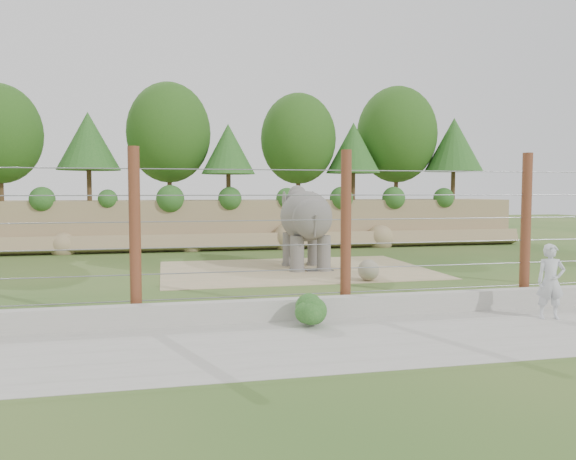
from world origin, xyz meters
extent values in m
plane|color=#305920|center=(0.00, 0.00, 0.00)|extent=(90.00, 90.00, 0.00)
cube|color=#9B8160|center=(0.00, 13.00, 1.25)|extent=(30.00, 4.00, 2.50)
cube|color=#9B8160|center=(0.00, 10.70, 0.35)|extent=(30.00, 1.37, 1.07)
cylinder|color=#3F2B19|center=(-12.00, 12.00, 3.38)|extent=(0.24, 0.24, 1.75)
cylinder|color=#3F2B19|center=(-8.00, 12.50, 3.29)|extent=(0.24, 0.24, 1.58)
sphere|color=#214E16|center=(-8.00, 12.50, 5.42)|extent=(3.60, 3.60, 3.60)
cylinder|color=#3F2B19|center=(-4.00, 13.00, 3.46)|extent=(0.24, 0.24, 1.92)
sphere|color=#214E16|center=(-4.00, 13.00, 6.07)|extent=(4.40, 4.40, 4.40)
cylinder|color=#3F2B19|center=(-1.00, 11.80, 3.20)|extent=(0.24, 0.24, 1.40)
sphere|color=#214E16|center=(-1.00, 11.80, 5.10)|extent=(3.20, 3.20, 3.20)
cylinder|color=#3F2B19|center=(3.00, 12.80, 3.41)|extent=(0.24, 0.24, 1.82)
sphere|color=#214E16|center=(3.00, 12.80, 5.88)|extent=(4.16, 4.16, 4.16)
cylinder|color=#3F2B19|center=(6.00, 12.20, 3.25)|extent=(0.24, 0.24, 1.50)
sphere|color=#214E16|center=(6.00, 12.20, 5.29)|extent=(3.44, 3.44, 3.44)
cylinder|color=#3F2B19|center=(9.00, 13.20, 3.51)|extent=(0.24, 0.24, 2.03)
sphere|color=#214E16|center=(9.00, 13.20, 6.27)|extent=(4.64, 4.64, 4.64)
cylinder|color=#3F2B19|center=(12.00, 12.00, 3.32)|extent=(0.24, 0.24, 1.64)
sphere|color=#214E16|center=(12.00, 12.00, 5.55)|extent=(3.76, 3.76, 3.76)
cube|color=tan|center=(0.50, 3.00, 0.01)|extent=(10.00, 7.00, 0.02)
cube|color=#262628|center=(1.32, 2.60, 0.04)|extent=(1.00, 0.60, 0.03)
sphere|color=gray|center=(2.26, -0.13, 0.37)|extent=(0.71, 0.71, 0.71)
cube|color=#A3A198|center=(0.00, -5.00, 0.25)|extent=(26.00, 0.35, 0.50)
cube|color=#A3A198|center=(0.00, -7.00, 0.01)|extent=(26.00, 4.00, 0.01)
cylinder|color=brown|center=(-5.00, -4.50, 2.00)|extent=(0.26, 0.26, 4.00)
cylinder|color=brown|center=(0.00, -4.50, 2.00)|extent=(0.26, 0.26, 4.00)
cylinder|color=brown|center=(5.00, -4.50, 2.00)|extent=(0.26, 0.26, 4.00)
cylinder|color=gray|center=(0.00, -4.50, 0.50)|extent=(20.00, 0.02, 0.02)
cylinder|color=gray|center=(0.00, -4.50, 1.10)|extent=(20.00, 0.02, 0.02)
cylinder|color=gray|center=(0.00, -4.50, 1.70)|extent=(20.00, 0.02, 0.02)
cylinder|color=gray|center=(0.00, -4.50, 2.30)|extent=(20.00, 0.02, 0.02)
cylinder|color=gray|center=(0.00, -4.50, 2.90)|extent=(20.00, 0.02, 0.02)
cylinder|color=gray|center=(0.00, -4.50, 3.50)|extent=(20.00, 0.02, 0.02)
sphere|color=#20561C|center=(-1.24, -5.80, 0.33)|extent=(0.64, 0.64, 0.64)
imported|color=silver|center=(4.44, -6.26, 0.89)|extent=(0.74, 0.59, 1.76)
camera|label=1|loc=(-4.38, -17.57, 3.00)|focal=35.00mm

